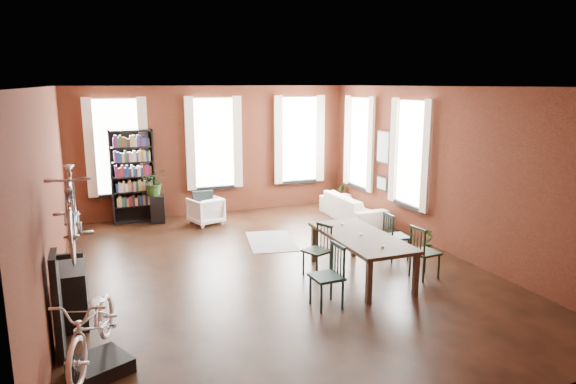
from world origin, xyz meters
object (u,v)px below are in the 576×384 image
dining_chair_a (327,277)px  dining_chair_b (317,251)px  cream_sofa (352,203)px  plant_stand (158,209)px  bike_trainer (100,366)px  bicycle_floor (90,293)px  dining_chair_c (425,252)px  bookshelf (133,177)px  console_table (72,295)px  dining_chair_d (396,236)px  white_armchair (206,209)px  dining_table (360,256)px

dining_chair_a → dining_chair_b: (0.40, 1.23, -0.03)m
cream_sofa → plant_stand: size_ratio=3.17×
bike_trainer → bicycle_floor: 0.90m
dining_chair_c → cream_sofa: 3.90m
bicycle_floor → bookshelf: bearing=98.4°
console_table → dining_chair_a: bearing=-13.0°
dining_chair_d → bike_trainer: size_ratio=1.54×
bicycle_floor → cream_sofa: bearing=56.9°
dining_chair_a → bicycle_floor: size_ratio=0.58×
dining_chair_c → bike_trainer: bearing=95.8°
bike_trainer → plant_stand: bearing=77.1°
plant_stand → bike_trainer: bearing=-102.9°
bike_trainer → plant_stand: (1.47, 6.40, 0.24)m
dining_chair_b → white_armchair: bearing=174.1°
dining_chair_a → dining_chair_d: dining_chair_a is taller
cream_sofa → plant_stand: (-4.45, 1.42, -0.08)m
dining_chair_b → plant_stand: (-2.11, 4.49, -0.11)m
console_table → plant_stand: 5.23m
dining_chair_a → plant_stand: bearing=-166.3°
bookshelf → bike_trainer: 6.82m
cream_sofa → plant_stand: bearing=72.3°
bookshelf → plant_stand: size_ratio=3.35×
dining_chair_c → bicycle_floor: 5.43m
dining_chair_d → console_table: bearing=99.7°
dining_table → bookshelf: 6.13m
dining_chair_a → bookshelf: 6.43m
dining_chair_c → bicycle_floor: size_ratio=0.55×
bookshelf → console_table: size_ratio=2.75×
dining_table → bookshelf: bearing=122.4°
dining_chair_d → console_table: dining_chair_d is taller
bicycle_floor → dining_chair_d: bearing=38.6°
dining_chair_c → console_table: size_ratio=1.13×
dining_chair_a → plant_stand: 5.97m
dining_chair_c → cream_sofa: bearing=-16.5°
dining_table → dining_chair_b: dining_chair_b is taller
dining_chair_c → white_armchair: 5.47m
dining_chair_b → dining_chair_c: (1.66, -0.77, 0.01)m
dining_table → bike_trainer: bearing=-160.0°
dining_table → bicycle_floor: 4.58m
dining_chair_a → bicycle_floor: bearing=-81.0°
cream_sofa → dining_chair_b: bearing=142.7°
dining_chair_c → plant_stand: bearing=29.2°
white_armchair → console_table: bearing=38.9°
dining_table → bicycle_floor: bearing=-160.0°
dining_chair_c → plant_stand: (-3.77, 5.26, -0.12)m
white_armchair → bicycle_floor: size_ratio=0.43×
plant_stand → console_table: bearing=-109.9°
dining_chair_c → dining_chair_a: bearing=96.1°
bike_trainer → bicycle_floor: (-0.04, -0.01, 0.90)m
white_armchair → cream_sofa: 3.53m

